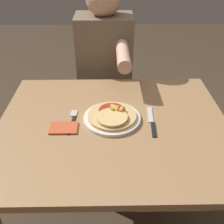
% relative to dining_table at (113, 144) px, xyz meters
% --- Properties ---
extents(ground_plane, '(8.00, 8.00, 0.00)m').
position_rel_dining_table_xyz_m(ground_plane, '(0.00, 0.00, -0.61)').
color(ground_plane, '#423323').
extents(dining_table, '(1.00, 0.83, 0.73)m').
position_rel_dining_table_xyz_m(dining_table, '(0.00, 0.00, 0.00)').
color(dining_table, '#9E754C').
rests_on(dining_table, ground_plane).
extents(plate, '(0.25, 0.25, 0.01)m').
position_rel_dining_table_xyz_m(plate, '(-0.01, 0.03, 0.13)').
color(plate, silver).
rests_on(plate, dining_table).
extents(pizza, '(0.21, 0.21, 0.04)m').
position_rel_dining_table_xyz_m(pizza, '(-0.00, 0.03, 0.14)').
color(pizza, tan).
rests_on(pizza, plate).
extents(fork, '(0.03, 0.18, 0.00)m').
position_rel_dining_table_xyz_m(fork, '(-0.18, 0.03, 0.12)').
color(fork, black).
rests_on(fork, dining_table).
extents(knife, '(0.03, 0.22, 0.00)m').
position_rel_dining_table_xyz_m(knife, '(0.17, 0.01, 0.12)').
color(knife, black).
rests_on(knife, dining_table).
extents(napkin, '(0.12, 0.08, 0.01)m').
position_rel_dining_table_xyz_m(napkin, '(-0.21, -0.03, 0.12)').
color(napkin, '#C6512D').
rests_on(napkin, dining_table).
extents(person_diner, '(0.34, 0.52, 1.21)m').
position_rel_dining_table_xyz_m(person_diner, '(-0.04, 0.63, 0.10)').
color(person_diner, '#2D2D38').
rests_on(person_diner, ground_plane).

